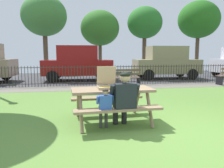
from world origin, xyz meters
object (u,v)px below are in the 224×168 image
object	(u,v)px
picnic_table_foreground	(112,96)
far_tree_center	(100,28)
park_bench_center	(123,78)
parked_car_right	(166,62)
parked_car_center	(78,63)
pizza_box_open	(107,84)
child_at_table	(105,105)
adult_at_table	(124,98)
far_tree_right	(199,20)
far_tree_midright	(145,23)
far_tree_midleft	(44,16)

from	to	relation	value
picnic_table_foreground	far_tree_center	world-z (taller)	far_tree_center
park_bench_center	parked_car_right	size ratio (longest dim) A/B	0.40
park_bench_center	parked_car_center	xyz separation A→B (m)	(-1.95, 3.05, 0.59)
picnic_table_foreground	far_tree_center	size ratio (longest dim) A/B	0.36
pizza_box_open	child_at_table	distance (m)	0.72
adult_at_table	child_at_table	distance (m)	0.42
pizza_box_open	picnic_table_foreground	bearing A→B (deg)	-39.11
park_bench_center	child_at_table	bearing A→B (deg)	-106.48
parked_car_center	far_tree_right	size ratio (longest dim) A/B	0.62
adult_at_table	far_tree_center	xyz separation A→B (m)	(1.36, 15.09, 3.06)
adult_at_table	parked_car_center	bearing A→B (deg)	95.07
picnic_table_foreground	child_at_table	size ratio (longest dim) A/B	2.14
pizza_box_open	parked_car_right	size ratio (longest dim) A/B	0.13
child_at_table	far_tree_midright	bearing A→B (deg)	68.97
picnic_table_foreground	parked_car_center	size ratio (longest dim) A/B	0.47
adult_at_table	far_tree_midleft	size ratio (longest dim) A/B	0.19
child_at_table	far_tree_right	bearing A→B (deg)	53.76
park_bench_center	far_tree_right	world-z (taller)	far_tree_right
picnic_table_foreground	far_tree_midright	distance (m)	16.04
child_at_table	picnic_table_foreground	bearing A→B (deg)	65.45
far_tree_midleft	picnic_table_foreground	bearing A→B (deg)	-77.89
park_bench_center	far_tree_midleft	xyz separation A→B (m)	(-4.49, 9.72, 4.20)
adult_at_table	child_at_table	bearing A→B (deg)	-173.71
picnic_table_foreground	far_tree_midright	world-z (taller)	far_tree_midright
picnic_table_foreground	park_bench_center	distance (m)	5.07
picnic_table_foreground	parked_car_right	size ratio (longest dim) A/B	0.47
parked_car_center	far_tree_right	distance (m)	13.73
far_tree_midleft	far_tree_right	distance (m)	13.98
child_at_table	parked_car_right	bearing A→B (deg)	59.29
parked_car_right	far_tree_midleft	world-z (taller)	far_tree_midleft
parked_car_center	far_tree_midleft	world-z (taller)	far_tree_midleft
picnic_table_foreground	far_tree_midleft	world-z (taller)	far_tree_midleft
park_bench_center	pizza_box_open	bearing A→B (deg)	-106.88
picnic_table_foreground	parked_car_center	xyz separation A→B (m)	(-0.59, 7.93, 0.41)
picnic_table_foreground	parked_car_center	bearing A→B (deg)	94.28
picnic_table_foreground	parked_car_right	xyz separation A→B (m)	(4.79, 7.93, 0.41)
child_at_table	parked_car_center	bearing A→B (deg)	92.34
far_tree_midright	far_tree_midleft	bearing A→B (deg)	180.00
adult_at_table	far_tree_midleft	xyz separation A→B (m)	(-3.28, 15.09, 3.96)
far_tree_midright	far_tree_right	world-z (taller)	far_tree_right
pizza_box_open	adult_at_table	xyz separation A→B (m)	(0.25, -0.58, -0.21)
pizza_box_open	child_at_table	bearing A→B (deg)	-103.33
adult_at_table	far_tree_right	size ratio (longest dim) A/B	0.19
child_at_table	parked_car_right	world-z (taller)	parked_car_right
adult_at_table	far_tree_midright	xyz separation A→B (m)	(5.42, 15.09, 3.59)
far_tree_center	far_tree_midright	world-z (taller)	far_tree_midright
parked_car_right	far_tree_center	size ratio (longest dim) A/B	0.76
pizza_box_open	parked_car_center	world-z (taller)	parked_car_center
park_bench_center	far_tree_midleft	size ratio (longest dim) A/B	0.25
far_tree_center	far_tree_right	size ratio (longest dim) A/B	0.82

